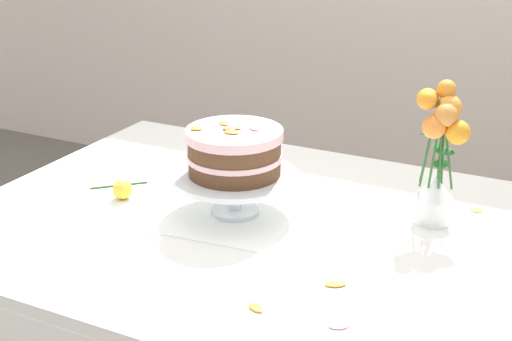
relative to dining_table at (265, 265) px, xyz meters
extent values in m
cube|color=white|center=(0.00, 0.03, 0.08)|extent=(1.40, 1.00, 0.03)
cylinder|color=brown|center=(-0.60, 0.43, -0.29)|extent=(0.06, 0.06, 0.71)
cube|color=white|center=(-0.10, 0.04, 0.09)|extent=(0.35, 0.35, 0.00)
cylinder|color=silver|center=(-0.10, 0.04, 0.10)|extent=(0.11, 0.11, 0.01)
cylinder|color=silver|center=(-0.10, 0.04, 0.14)|extent=(0.03, 0.03, 0.07)
cylinder|color=silver|center=(-0.10, 0.04, 0.19)|extent=(0.29, 0.29, 0.01)
cylinder|color=brown|center=(-0.10, 0.04, 0.21)|extent=(0.21, 0.21, 0.04)
cylinder|color=beige|center=(-0.10, 0.04, 0.23)|extent=(0.21, 0.21, 0.01)
cylinder|color=brown|center=(-0.10, 0.04, 0.26)|extent=(0.21, 0.21, 0.04)
cylinder|color=beige|center=(-0.10, 0.04, 0.29)|extent=(0.22, 0.22, 0.02)
ellipsoid|color=#E56B51|center=(-0.10, 0.03, 0.30)|extent=(0.03, 0.04, 0.01)
ellipsoid|color=yellow|center=(-0.17, 0.00, 0.30)|extent=(0.03, 0.03, 0.01)
ellipsoid|color=pink|center=(-0.06, 0.06, 0.30)|extent=(0.04, 0.03, 0.00)
ellipsoid|color=#E56B51|center=(-0.10, 0.03, 0.30)|extent=(0.02, 0.03, 0.00)
ellipsoid|color=orange|center=(-0.09, 0.01, 0.30)|extent=(0.04, 0.03, 0.00)
ellipsoid|color=yellow|center=(-0.13, 0.06, 0.30)|extent=(0.03, 0.03, 0.01)
ellipsoid|color=#E56B51|center=(-0.11, 0.03, 0.30)|extent=(0.03, 0.04, 0.01)
ellipsoid|color=orange|center=(-0.10, 0.04, 0.30)|extent=(0.03, 0.02, 0.00)
cylinder|color=silver|center=(0.32, 0.20, 0.12)|extent=(0.08, 0.08, 0.06)
cone|color=silver|center=(0.32, 0.20, 0.18)|extent=(0.09, 0.09, 0.05)
cylinder|color=#2D6028|center=(0.35, 0.19, 0.25)|extent=(0.03, 0.01, 0.13)
sphere|color=orange|center=(0.36, 0.19, 0.31)|extent=(0.05, 0.05, 0.05)
ellipsoid|color=#236B2D|center=(0.34, 0.19, 0.27)|extent=(0.05, 0.02, 0.02)
cylinder|color=#2D6028|center=(0.33, 0.20, 0.27)|extent=(0.01, 0.01, 0.18)
sphere|color=orange|center=(0.33, 0.21, 0.36)|extent=(0.05, 0.05, 0.05)
ellipsoid|color=#236B2D|center=(0.33, 0.20, 0.23)|extent=(0.04, 0.04, 0.02)
cylinder|color=#2D6028|center=(0.32, 0.21, 0.29)|extent=(0.01, 0.02, 0.21)
sphere|color=orange|center=(0.32, 0.22, 0.39)|extent=(0.04, 0.04, 0.04)
ellipsoid|color=#236B2D|center=(0.31, 0.22, 0.26)|extent=(0.02, 0.04, 0.02)
cylinder|color=#2D6028|center=(0.30, 0.20, 0.28)|extent=(0.03, 0.01, 0.19)
sphere|color=orange|center=(0.29, 0.21, 0.37)|extent=(0.05, 0.05, 0.05)
cylinder|color=#2D6028|center=(0.30, 0.18, 0.28)|extent=(0.03, 0.02, 0.20)
sphere|color=orange|center=(0.29, 0.18, 0.38)|extent=(0.04, 0.04, 0.04)
ellipsoid|color=#236B2D|center=(0.30, 0.18, 0.30)|extent=(0.05, 0.04, 0.01)
cylinder|color=#2D6028|center=(0.32, 0.18, 0.25)|extent=(0.01, 0.02, 0.14)
sphere|color=orange|center=(0.31, 0.17, 0.32)|extent=(0.05, 0.05, 0.05)
cylinder|color=#2D6028|center=(0.33, 0.19, 0.27)|extent=(0.01, 0.01, 0.17)
sphere|color=orange|center=(0.33, 0.18, 0.35)|extent=(0.05, 0.05, 0.05)
cylinder|color=#2D6028|center=(-0.43, 0.05, 0.09)|extent=(0.11, 0.10, 0.01)
sphere|color=yellow|center=(-0.38, -0.01, 0.12)|extent=(0.05, 0.05, 0.05)
ellipsoid|color=orange|center=(0.23, -0.16, 0.09)|extent=(0.05, 0.04, 0.01)
ellipsoid|color=pink|center=(0.28, -0.29, 0.09)|extent=(0.04, 0.04, 0.00)
ellipsoid|color=orange|center=(0.13, -0.30, 0.09)|extent=(0.04, 0.03, 0.01)
ellipsoid|color=yellow|center=(0.40, 0.30, 0.09)|extent=(0.04, 0.04, 0.00)
camera|label=1|loc=(0.63, -1.29, 0.80)|focal=50.50mm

